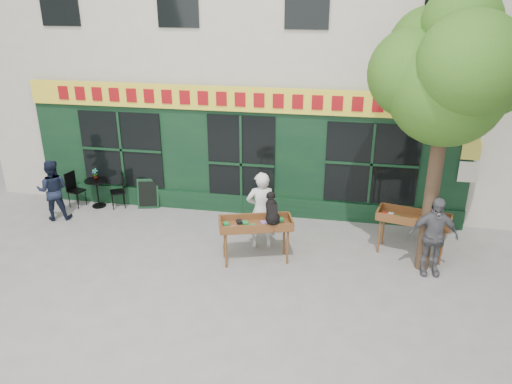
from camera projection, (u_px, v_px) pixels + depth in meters
ground at (220, 256)px, 10.99m from camera, size 80.00×80.00×0.00m
building at (266, 6)px, 14.53m from camera, size 14.00×7.26×10.00m
street_tree at (451, 69)px, 9.02m from camera, size 3.05×2.90×5.60m
book_cart_center at (256, 226)px, 10.49m from camera, size 1.62×1.03×0.99m
dog at (272, 208)px, 10.21m from camera, size 0.50×0.67×0.60m
woman at (261, 210)px, 11.06m from camera, size 0.75×0.60×1.80m
book_cart_right at (413, 220)px, 10.76m from camera, size 1.61×0.97×0.99m
man_right at (433, 236)px, 10.02m from camera, size 1.03×0.51×1.69m
bistro_table at (97, 188)px, 13.26m from camera, size 0.60×0.60×0.76m
bistro_chair_left at (73, 187)px, 13.30m from camera, size 0.45×0.44×0.95m
bistro_chair_right at (120, 187)px, 13.24m from camera, size 0.50×0.49×0.95m
potted_plant at (95, 174)px, 13.12m from camera, size 0.16×0.11×0.31m
man_left at (53, 190)px, 12.47m from camera, size 0.92×0.81×1.56m
chalkboard at (148, 194)px, 13.25m from camera, size 0.59×0.32×0.79m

